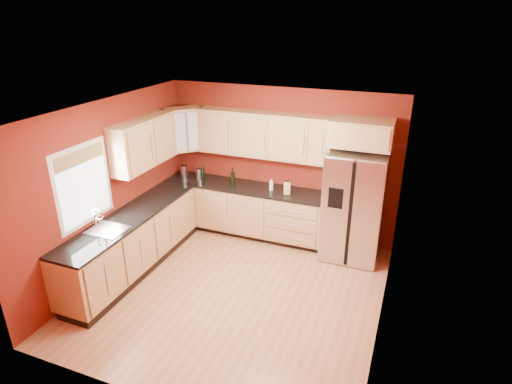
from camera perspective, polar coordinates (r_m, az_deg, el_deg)
floor at (r=6.31m, az=-2.83°, el=-13.12°), size 4.00×4.00×0.00m
ceiling at (r=5.23m, az=-3.39°, el=10.60°), size 4.00×4.00×0.00m
wall_back at (r=7.38m, az=3.30°, el=3.81°), size 4.00×0.04×2.60m
wall_front at (r=4.16m, az=-14.73°, el=-13.37°), size 4.00×0.04×2.60m
wall_left at (r=6.67m, az=-18.97°, el=0.41°), size 0.04×4.00×2.60m
wall_right at (r=5.23m, az=17.44°, el=-5.70°), size 0.04×4.00×2.60m
base_cabinets_back at (r=7.62m, az=-1.49°, el=-2.50°), size 2.90×0.60×0.88m
base_cabinets_left at (r=6.85m, az=-16.10°, el=-6.60°), size 0.60×2.80×0.88m
countertop_back at (r=7.43m, az=-1.56°, el=0.68°), size 2.90×0.62×0.04m
countertop_left at (r=6.64m, az=-16.46°, el=-3.15°), size 0.62×2.80×0.04m
upper_cabinets_back at (r=7.15m, az=1.06°, el=7.63°), size 2.30×0.33×0.75m
upper_cabinets_left at (r=6.93m, az=-14.71°, el=6.38°), size 0.33×1.35×0.75m
corner_upper_cabinet at (r=7.60m, az=-9.58°, el=8.25°), size 0.67×0.67×0.75m
over_fridge_cabinet at (r=6.60m, az=13.91°, el=7.67°), size 0.92×0.60×0.40m
refrigerator at (r=6.91m, az=12.92°, el=-1.78°), size 0.90×0.75×1.78m
window at (r=6.22m, az=-21.99°, el=0.86°), size 0.03×0.90×1.00m
sink_faucet at (r=6.22m, az=-19.36°, el=-3.59°), size 0.50×0.42×0.30m
canister_left at (r=7.75m, az=-7.53°, el=2.41°), size 0.13×0.13×0.20m
canister_right at (r=7.93m, az=-9.60°, el=2.79°), size 0.16×0.16×0.21m
wine_bottle_a at (r=7.67m, az=-7.07°, el=2.58°), size 0.07×0.07×0.29m
wine_bottle_b at (r=7.37m, az=-3.12°, el=2.03°), size 0.09×0.09×0.33m
knife_block at (r=7.06m, az=4.15°, el=0.51°), size 0.13×0.12×0.21m
soap_dispenser at (r=7.21m, az=2.05°, el=0.99°), size 0.07×0.07×0.20m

